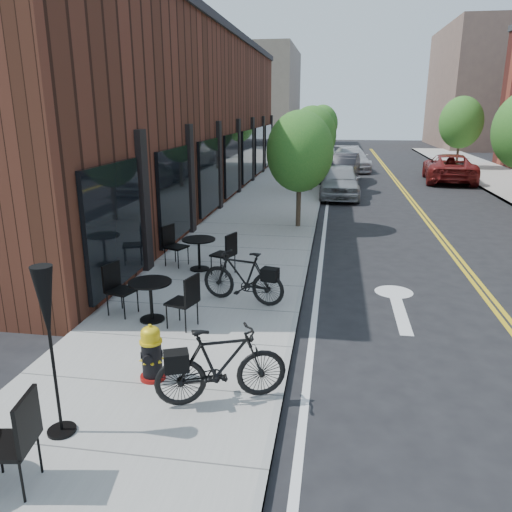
{
  "coord_description": "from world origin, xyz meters",
  "views": [
    {
      "loc": [
        0.58,
        -7.59,
        3.97
      ],
      "look_at": [
        -0.98,
        2.29,
        1.0
      ],
      "focal_mm": 35.0,
      "sensor_mm": 36.0,
      "label": 1
    }
  ],
  "objects_px": {
    "bicycle_right": "(221,365)",
    "parked_car_b": "(341,169)",
    "fire_hydrant": "(152,353)",
    "parked_car_a": "(340,181)",
    "parked_car_far": "(449,168)",
    "parked_car_c": "(351,159)",
    "bistro_set_b": "(151,295)",
    "bistro_set_c": "(199,249)",
    "bicycle_left": "(243,277)",
    "patio_umbrella": "(47,316)"
  },
  "relations": [
    {
      "from": "bicycle_right",
      "to": "parked_car_b",
      "type": "bearing_deg",
      "value": -26.17
    },
    {
      "from": "fire_hydrant",
      "to": "parked_car_a",
      "type": "height_order",
      "value": "parked_car_a"
    },
    {
      "from": "fire_hydrant",
      "to": "parked_car_far",
      "type": "height_order",
      "value": "parked_car_far"
    },
    {
      "from": "bicycle_right",
      "to": "parked_car_c",
      "type": "relative_size",
      "value": 0.35
    },
    {
      "from": "bistro_set_b",
      "to": "bistro_set_c",
      "type": "relative_size",
      "value": 0.98
    },
    {
      "from": "bicycle_left",
      "to": "parked_car_c",
      "type": "distance_m",
      "value": 24.55
    },
    {
      "from": "patio_umbrella",
      "to": "parked_car_c",
      "type": "height_order",
      "value": "patio_umbrella"
    },
    {
      "from": "parked_car_a",
      "to": "bicycle_right",
      "type": "bearing_deg",
      "value": -95.36
    },
    {
      "from": "fire_hydrant",
      "to": "bicycle_right",
      "type": "xyz_separation_m",
      "value": [
        1.14,
        -0.41,
        0.13
      ]
    },
    {
      "from": "patio_umbrella",
      "to": "parked_car_a",
      "type": "height_order",
      "value": "patio_umbrella"
    },
    {
      "from": "bistro_set_b",
      "to": "fire_hydrant",
      "type": "bearing_deg",
      "value": -52.85
    },
    {
      "from": "bistro_set_b",
      "to": "parked_car_far",
      "type": "bearing_deg",
      "value": 82.13
    },
    {
      "from": "bicycle_left",
      "to": "parked_car_a",
      "type": "height_order",
      "value": "parked_car_a"
    },
    {
      "from": "bicycle_right",
      "to": "patio_umbrella",
      "type": "xyz_separation_m",
      "value": [
        -1.81,
        -0.99,
        1.01
      ]
    },
    {
      "from": "bistro_set_c",
      "to": "parked_car_far",
      "type": "xyz_separation_m",
      "value": [
        9.48,
        17.92,
        0.14
      ]
    },
    {
      "from": "bistro_set_b",
      "to": "patio_umbrella",
      "type": "bearing_deg",
      "value": -71.86
    },
    {
      "from": "bicycle_left",
      "to": "parked_car_b",
      "type": "xyz_separation_m",
      "value": [
        2.05,
        18.33,
        0.14
      ]
    },
    {
      "from": "bicycle_right",
      "to": "parked_car_b",
      "type": "relative_size",
      "value": 0.37
    },
    {
      "from": "bistro_set_c",
      "to": "parked_car_c",
      "type": "xyz_separation_m",
      "value": [
        4.18,
        22.45,
        0.12
      ]
    },
    {
      "from": "bicycle_right",
      "to": "bistro_set_b",
      "type": "distance_m",
      "value": 3.1
    },
    {
      "from": "bistro_set_c",
      "to": "parked_car_a",
      "type": "xyz_separation_m",
      "value": [
        3.45,
        11.8,
        0.12
      ]
    },
    {
      "from": "parked_car_c",
      "to": "parked_car_far",
      "type": "xyz_separation_m",
      "value": [
        5.3,
        -4.53,
        0.02
      ]
    },
    {
      "from": "bicycle_left",
      "to": "patio_umbrella",
      "type": "relative_size",
      "value": 0.84
    },
    {
      "from": "patio_umbrella",
      "to": "fire_hydrant",
      "type": "bearing_deg",
      "value": 64.37
    },
    {
      "from": "fire_hydrant",
      "to": "bicycle_right",
      "type": "height_order",
      "value": "bicycle_right"
    },
    {
      "from": "parked_car_b",
      "to": "patio_umbrella",
      "type": "bearing_deg",
      "value": -91.72
    },
    {
      "from": "bicycle_right",
      "to": "bistro_set_b",
      "type": "relative_size",
      "value": 0.95
    },
    {
      "from": "bistro_set_b",
      "to": "parked_car_b",
      "type": "relative_size",
      "value": 0.39
    },
    {
      "from": "fire_hydrant",
      "to": "bicycle_left",
      "type": "distance_m",
      "value": 3.31
    },
    {
      "from": "fire_hydrant",
      "to": "parked_car_b",
      "type": "relative_size",
      "value": 0.18
    },
    {
      "from": "bistro_set_b",
      "to": "bistro_set_c",
      "type": "distance_m",
      "value": 3.13
    },
    {
      "from": "fire_hydrant",
      "to": "bicycle_left",
      "type": "relative_size",
      "value": 0.48
    },
    {
      "from": "bicycle_right",
      "to": "bistro_set_c",
      "type": "xyz_separation_m",
      "value": [
        -1.83,
        5.57,
        -0.03
      ]
    },
    {
      "from": "bistro_set_b",
      "to": "parked_car_c",
      "type": "height_order",
      "value": "parked_car_c"
    },
    {
      "from": "parked_car_far",
      "to": "parked_car_b",
      "type": "bearing_deg",
      "value": 20.09
    },
    {
      "from": "bistro_set_c",
      "to": "patio_umbrella",
      "type": "xyz_separation_m",
      "value": [
        0.02,
        -6.56,
        1.03
      ]
    },
    {
      "from": "patio_umbrella",
      "to": "parked_car_a",
      "type": "bearing_deg",
      "value": 79.42
    },
    {
      "from": "bicycle_right",
      "to": "bistro_set_b",
      "type": "height_order",
      "value": "bicycle_right"
    },
    {
      "from": "bistro_set_c",
      "to": "parked_car_a",
      "type": "distance_m",
      "value": 12.3
    },
    {
      "from": "fire_hydrant",
      "to": "bicycle_left",
      "type": "xyz_separation_m",
      "value": [
        0.77,
        3.21,
        0.13
      ]
    },
    {
      "from": "bistro_set_c",
      "to": "parked_car_a",
      "type": "relative_size",
      "value": 0.44
    },
    {
      "from": "bicycle_left",
      "to": "parked_car_a",
      "type": "relative_size",
      "value": 0.41
    },
    {
      "from": "parked_car_c",
      "to": "bistro_set_c",
      "type": "bearing_deg",
      "value": -107.94
    },
    {
      "from": "bicycle_left",
      "to": "bicycle_right",
      "type": "bearing_deg",
      "value": 20.34
    },
    {
      "from": "fire_hydrant",
      "to": "parked_car_b",
      "type": "bearing_deg",
      "value": 60.24
    },
    {
      "from": "fire_hydrant",
      "to": "bistro_set_b",
      "type": "relative_size",
      "value": 0.45
    },
    {
      "from": "parked_car_b",
      "to": "parked_car_c",
      "type": "bearing_deg",
      "value": 90.64
    },
    {
      "from": "parked_car_c",
      "to": "bicycle_left",
      "type": "bearing_deg",
      "value": -103.76
    },
    {
      "from": "parked_car_far",
      "to": "bicycle_right",
      "type": "bearing_deg",
      "value": 77.62
    },
    {
      "from": "bistro_set_c",
      "to": "parked_car_b",
      "type": "relative_size",
      "value": 0.4
    }
  ]
}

